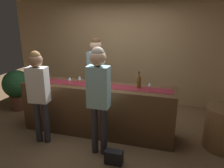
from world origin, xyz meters
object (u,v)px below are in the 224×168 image
(handbag, at_px, (114,157))
(wine_glass_near_customer, at_px, (70,79))
(wine_bottle_clear, at_px, (40,74))
(wine_glass_mid_counter, at_px, (80,78))
(customer_sipping, at_px, (98,90))
(wine_bottle_green, at_px, (101,80))
(potted_plant_tall, at_px, (17,87))
(wine_bottle_amber, at_px, (139,82))
(customer_browsing, at_px, (38,88))
(wine_glass_far_end, at_px, (150,84))
(bartender, at_px, (96,70))

(handbag, bearing_deg, wine_glass_near_customer, 144.13)
(wine_bottle_clear, relative_size, wine_glass_mid_counter, 2.10)
(customer_sipping, bearing_deg, wine_bottle_green, 105.58)
(potted_plant_tall, relative_size, handbag, 3.44)
(wine_bottle_clear, bearing_deg, wine_bottle_amber, 0.26)
(customer_browsing, xyz_separation_m, handbag, (1.41, -0.26, -0.91))
(wine_glass_mid_counter, bearing_deg, wine_glass_far_end, -1.51)
(wine_glass_mid_counter, xyz_separation_m, customer_browsing, (-0.48, -0.62, -0.05))
(wine_glass_mid_counter, relative_size, handbag, 0.51)
(wine_bottle_clear, bearing_deg, wine_bottle_green, -3.03)
(wine_bottle_green, xyz_separation_m, customer_sipping, (0.17, -0.61, 0.03))
(wine_glass_mid_counter, relative_size, customer_sipping, 0.08)
(wine_bottle_green, distance_m, potted_plant_tall, 2.45)
(wine_bottle_green, bearing_deg, customer_browsing, -148.78)
(wine_glass_far_end, distance_m, customer_browsing, 1.90)
(bartender, xyz_separation_m, handbag, (0.78, -1.43, -1.00))
(potted_plant_tall, bearing_deg, wine_glass_far_end, -9.70)
(wine_bottle_clear, relative_size, wine_glass_far_end, 2.10)
(wine_glass_near_customer, bearing_deg, handbag, -35.87)
(customer_sipping, bearing_deg, wine_glass_far_end, 41.89)
(wine_bottle_amber, relative_size, handbag, 1.08)
(wine_bottle_clear, bearing_deg, customer_sipping, -24.75)
(wine_glass_far_end, height_order, customer_sipping, customer_sipping)
(wine_glass_far_end, bearing_deg, bartender, 153.71)
(wine_bottle_green, bearing_deg, wine_glass_near_customer, -175.66)
(wine_glass_mid_counter, bearing_deg, bartender, 75.99)
(wine_bottle_amber, distance_m, wine_glass_mid_counter, 1.12)
(wine_bottle_clear, distance_m, potted_plant_tall, 1.25)
(wine_bottle_amber, bearing_deg, wine_bottle_green, -173.42)
(customer_sipping, bearing_deg, bartender, 111.72)
(potted_plant_tall, bearing_deg, wine_bottle_clear, -26.05)
(wine_bottle_clear, distance_m, wine_glass_far_end, 2.18)
(bartender, relative_size, handbag, 6.33)
(customer_sipping, height_order, customer_browsing, customer_sipping)
(wine_glass_near_customer, height_order, wine_glass_far_end, same)
(bartender, relative_size, customer_sipping, 1.00)
(wine_bottle_clear, relative_size, handbag, 1.08)
(customer_sipping, bearing_deg, wine_glass_near_customer, 143.97)
(wine_glass_near_customer, distance_m, wine_glass_far_end, 1.48)
(bartender, bearing_deg, customer_browsing, 74.75)
(customer_browsing, bearing_deg, wine_bottle_amber, 15.91)
(customer_browsing, bearing_deg, customer_sipping, -8.17)
(customer_browsing, bearing_deg, wine_glass_far_end, 12.07)
(wine_glass_far_end, bearing_deg, wine_bottle_clear, 178.75)
(wine_bottle_amber, relative_size, wine_glass_far_end, 2.10)
(potted_plant_tall, bearing_deg, customer_browsing, -39.13)
(wine_bottle_amber, bearing_deg, customer_sipping, -126.55)
(bartender, distance_m, potted_plant_tall, 2.09)
(bartender, bearing_deg, potted_plant_tall, 13.78)
(wine_bottle_clear, xyz_separation_m, customer_sipping, (1.47, -0.68, 0.03))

